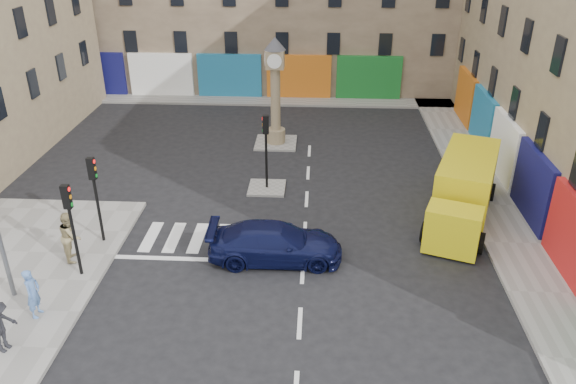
# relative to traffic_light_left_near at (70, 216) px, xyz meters

# --- Properties ---
(ground) EXTENTS (120.00, 120.00, 0.00)m
(ground) POSITION_rel_traffic_light_left_near_xyz_m (8.30, -0.20, -2.62)
(ground) COLOR black
(ground) RESTS_ON ground
(sidewalk_right) EXTENTS (2.60, 30.00, 0.15)m
(sidewalk_right) POSITION_rel_traffic_light_left_near_xyz_m (17.00, 9.80, -2.55)
(sidewalk_right) COLOR gray
(sidewalk_right) RESTS_ON ground
(sidewalk_far) EXTENTS (32.00, 2.40, 0.15)m
(sidewalk_far) POSITION_rel_traffic_light_left_near_xyz_m (4.30, 22.00, -2.55)
(sidewalk_far) COLOR gray
(sidewalk_far) RESTS_ON ground
(island_near) EXTENTS (1.80, 1.80, 0.12)m
(island_near) POSITION_rel_traffic_light_left_near_xyz_m (6.30, 7.80, -2.56)
(island_near) COLOR gray
(island_near) RESTS_ON ground
(island_far) EXTENTS (2.40, 2.40, 0.12)m
(island_far) POSITION_rel_traffic_light_left_near_xyz_m (6.30, 13.80, -2.56)
(island_far) COLOR gray
(island_far) RESTS_ON ground
(traffic_light_left_near) EXTENTS (0.28, 0.22, 3.70)m
(traffic_light_left_near) POSITION_rel_traffic_light_left_near_xyz_m (0.00, 0.00, 0.00)
(traffic_light_left_near) COLOR black
(traffic_light_left_near) RESTS_ON sidewalk_left
(traffic_light_left_far) EXTENTS (0.28, 0.22, 3.70)m
(traffic_light_left_far) POSITION_rel_traffic_light_left_near_xyz_m (0.00, 2.40, 0.00)
(traffic_light_left_far) COLOR black
(traffic_light_left_far) RESTS_ON sidewalk_left
(traffic_light_island) EXTENTS (0.28, 0.22, 3.70)m
(traffic_light_island) POSITION_rel_traffic_light_left_near_xyz_m (6.30, 7.80, -0.03)
(traffic_light_island) COLOR black
(traffic_light_island) RESTS_ON island_near
(clock_pillar) EXTENTS (1.20, 1.20, 6.10)m
(clock_pillar) POSITION_rel_traffic_light_left_near_xyz_m (6.30, 13.80, 0.93)
(clock_pillar) COLOR #968462
(clock_pillar) RESTS_ON island_far
(navy_sedan) EXTENTS (5.29, 2.29, 1.52)m
(navy_sedan) POSITION_rel_traffic_light_left_near_xyz_m (7.20, 1.59, -1.86)
(navy_sedan) COLOR black
(navy_sedan) RESTS_ON ground
(yellow_van) EXTENTS (4.49, 7.62, 2.66)m
(yellow_van) POSITION_rel_traffic_light_left_near_xyz_m (15.27, 5.56, -1.30)
(yellow_van) COLOR yellow
(yellow_van) RESTS_ON ground
(pedestrian_blue) EXTENTS (0.45, 0.66, 1.79)m
(pedestrian_blue) POSITION_rel_traffic_light_left_near_xyz_m (-0.55, -2.43, -1.58)
(pedestrian_blue) COLOR #537CBE
(pedestrian_blue) RESTS_ON sidewalk_left
(pedestrian_tan) EXTENTS (1.03, 1.17, 2.02)m
(pedestrian_tan) POSITION_rel_traffic_light_left_near_xyz_m (-0.67, 1.02, -1.46)
(pedestrian_tan) COLOR #9A8B5F
(pedestrian_tan) RESTS_ON sidewalk_left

